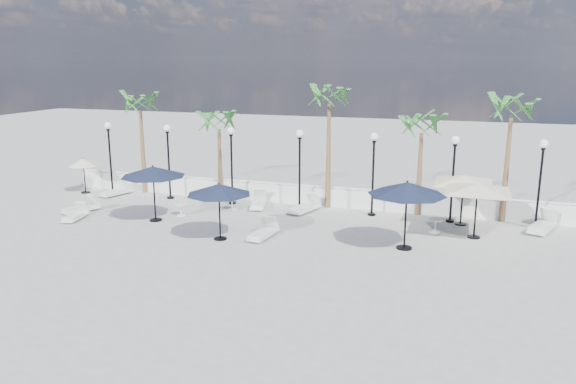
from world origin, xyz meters
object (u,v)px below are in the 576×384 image
(lounger_1, at_px, (76,215))
(parasol_navy_right, at_px, (407,189))
(lounger_0, at_px, (81,208))
(parasol_cream_sq_b, at_px, (464,175))
(lounger_3, at_px, (258,202))
(lounger_6, at_px, (543,225))
(parasol_navy_left, at_px, (153,172))
(parasol_navy_mid, at_px, (219,190))
(lounger_2, at_px, (117,191))
(parasol_cream_small, at_px, (83,163))
(lounger_5, at_px, (305,207))
(lounger_4, at_px, (263,232))
(parasol_cream_sq_a, at_px, (478,183))

(lounger_1, bearing_deg, parasol_navy_right, -9.00)
(lounger_0, height_order, parasol_cream_sq_b, parasol_cream_sq_b)
(lounger_3, distance_m, lounger_6, 12.75)
(parasol_navy_left, relative_size, parasol_navy_mid, 1.10)
(lounger_1, relative_size, lounger_2, 0.93)
(lounger_6, relative_size, parasol_navy_left, 0.78)
(lounger_1, height_order, parasol_cream_sq_b, parasol_cream_sq_b)
(lounger_0, bearing_deg, parasol_cream_small, 148.67)
(parasol_cream_sq_b, relative_size, parasol_cream_small, 2.46)
(lounger_0, height_order, parasol_navy_left, parasol_navy_left)
(lounger_3, distance_m, parasol_cream_sq_b, 9.66)
(lounger_0, bearing_deg, lounger_1, -39.40)
(lounger_0, height_order, lounger_5, lounger_5)
(lounger_0, distance_m, lounger_4, 9.58)
(lounger_5, distance_m, parasol_navy_mid, 5.71)
(lounger_2, relative_size, parasol_cream_sq_b, 0.40)
(lounger_0, xyz_separation_m, parasol_cream_sq_a, (17.64, 1.64, 2.03))
(lounger_1, height_order, lounger_3, lounger_3)
(lounger_1, height_order, lounger_6, lounger_6)
(parasol_cream_small, bearing_deg, parasol_navy_left, -28.94)
(lounger_3, bearing_deg, lounger_6, -14.49)
(lounger_0, distance_m, lounger_3, 8.37)
(lounger_5, relative_size, parasol_cream_sq_b, 0.44)
(parasol_cream_sq_b, bearing_deg, parasol_navy_right, -116.27)
(parasol_navy_mid, bearing_deg, parasol_navy_right, 8.81)
(lounger_4, xyz_separation_m, parasol_navy_left, (-5.47, 0.85, 2.00))
(lounger_0, distance_m, parasol_cream_sq_a, 17.84)
(parasol_cream_sq_a, bearing_deg, lounger_5, 167.71)
(lounger_2, distance_m, lounger_5, 10.44)
(lounger_5, xyz_separation_m, lounger_6, (10.34, 0.14, 0.02))
(lounger_0, relative_size, parasol_cream_small, 0.96)
(lounger_3, bearing_deg, parasol_navy_mid, -100.97)
(lounger_1, bearing_deg, parasol_cream_small, 111.82)
(lounger_0, distance_m, parasol_navy_left, 4.53)
(parasol_cream_sq_a, xyz_separation_m, parasol_cream_small, (-20.01, 1.77, -0.61))
(parasol_navy_left, bearing_deg, lounger_3, 45.04)
(lounger_4, xyz_separation_m, lounger_5, (0.51, 4.29, 0.02))
(lounger_2, xyz_separation_m, parasol_navy_mid, (8.35, -5.13, 1.83))
(parasol_navy_mid, bearing_deg, lounger_3, 93.52)
(lounger_5, relative_size, parasol_navy_left, 0.72)
(lounger_3, height_order, lounger_4, lounger_3)
(lounger_2, distance_m, parasol_navy_right, 16.17)
(lounger_0, bearing_deg, parasol_navy_mid, 11.87)
(lounger_3, bearing_deg, lounger_4, -81.28)
(parasol_navy_left, distance_m, parasol_navy_right, 11.06)
(parasol_cream_small, bearing_deg, parasol_cream_sq_b, 0.00)
(lounger_6, bearing_deg, lounger_0, -149.81)
(lounger_0, height_order, parasol_navy_right, parasol_navy_right)
(lounger_2, relative_size, lounger_4, 1.00)
(parasol_navy_left, bearing_deg, parasol_navy_mid, -21.86)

